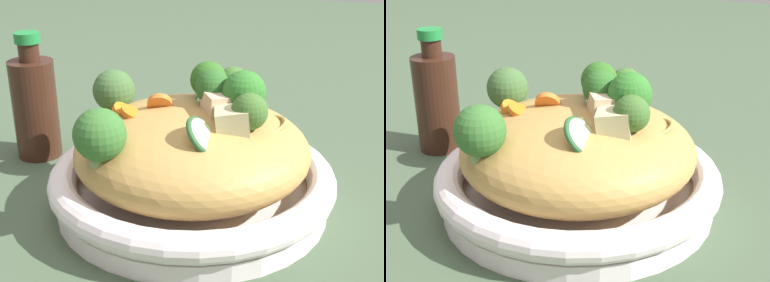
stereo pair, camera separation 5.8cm
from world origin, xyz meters
TOP-DOWN VIEW (x-y plane):
  - ground_plane at (0.00, 0.00)m, footprint 3.00×3.00m
  - serving_bowl at (0.00, 0.00)m, footprint 0.31×0.31m
  - noodle_heap at (0.00, 0.00)m, footprint 0.25×0.25m
  - broccoli_florets at (-0.02, 0.00)m, footprint 0.23×0.23m
  - carrot_coins at (-0.03, -0.01)m, footprint 0.14×0.05m
  - zucchini_slices at (0.02, -0.02)m, footprint 0.06×0.13m
  - chicken_chunks at (0.04, -0.01)m, footprint 0.07×0.07m
  - soy_sauce_bottle at (-0.24, 0.05)m, footprint 0.06×0.06m

SIDE VIEW (x-z plane):
  - ground_plane at x=0.00m, z-range 0.00..0.00m
  - serving_bowl at x=0.00m, z-range 0.00..0.05m
  - noodle_heap at x=0.00m, z-range 0.02..0.11m
  - soy_sauce_bottle at x=-0.24m, z-range -0.01..0.15m
  - carrot_coins at x=-0.03m, z-range 0.09..0.12m
  - zucchini_slices at x=0.02m, z-range 0.09..0.13m
  - chicken_chunks at x=0.04m, z-range 0.10..0.13m
  - broccoli_florets at x=-0.02m, z-range 0.08..0.16m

